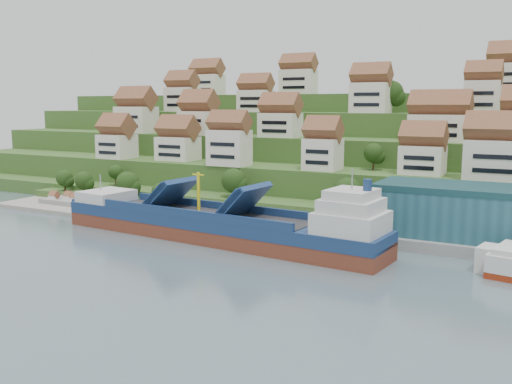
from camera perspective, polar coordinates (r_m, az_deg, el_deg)
The scene contains 9 objects.
ground at distance 115.20m, azimuth -0.81°, elevation -5.08°, with size 300.00×300.00×0.00m, color slate.
quay at distance 120.64m, azimuth 11.08°, elevation -4.08°, with size 180.00×14.00×2.20m, color gray.
pebble_beach at distance 159.62m, azimuth -17.03°, elevation -1.39°, with size 45.00×20.00×1.00m, color gray.
hillside at distance 209.00m, azimuth 13.33°, elevation 3.89°, with size 260.00×128.00×31.00m.
hillside_village at distance 165.36m, azimuth 9.98°, elevation 7.34°, with size 155.67×62.77×28.60m.
hillside_trees at distance 155.45m, azimuth 3.48°, elevation 4.50°, with size 137.52×61.11×31.54m.
flagpole at distance 115.40m, azimuth 9.52°, elevation -1.68°, with size 1.28×0.16×8.00m.
beach_huts at distance 159.94m, azimuth -17.88°, elevation -0.83°, with size 14.40×3.70×2.20m.
cargo_ship at distance 115.96m, azimuth -3.46°, elevation -3.41°, with size 74.46×17.00×16.32m.
Camera 1 is at (55.10, -97.34, 27.57)m, focal length 40.00 mm.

